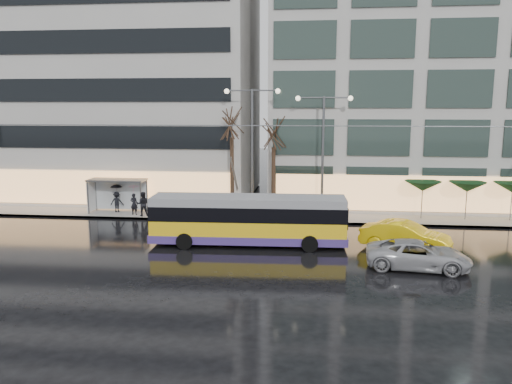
# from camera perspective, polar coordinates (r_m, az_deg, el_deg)

# --- Properties ---
(ground) EXTENTS (140.00, 140.00, 0.00)m
(ground) POSITION_cam_1_polar(r_m,az_deg,el_deg) (26.48, -7.51, -7.83)
(ground) COLOR black
(ground) RESTS_ON ground
(sidewalk) EXTENTS (80.00, 10.00, 0.15)m
(sidewalk) POSITION_cam_1_polar(r_m,az_deg,el_deg) (39.51, 0.11, -1.73)
(sidewalk) COLOR gray
(sidewalk) RESTS_ON ground
(kerb) EXTENTS (80.00, 0.10, 0.15)m
(kerb) POSITION_cam_1_polar(r_m,az_deg,el_deg) (34.71, -0.76, -3.36)
(kerb) COLOR slate
(kerb) RESTS_ON ground
(building_left) EXTENTS (34.00, 14.00, 22.00)m
(building_left) POSITION_cam_1_polar(r_m,az_deg,el_deg) (48.89, -21.25, 12.89)
(building_left) COLOR #ACA9A4
(building_left) RESTS_ON sidewalk
(building_right) EXTENTS (32.00, 14.00, 25.00)m
(building_right) POSITION_cam_1_polar(r_m,az_deg,el_deg) (45.59, 23.43, 14.91)
(building_right) COLOR #ACA9A4
(building_right) RESTS_ON sidewalk
(trolleybus) EXTENTS (11.27, 4.49, 5.19)m
(trolleybus) POSITION_cam_1_polar(r_m,az_deg,el_deg) (28.84, -0.90, -3.38)
(trolleybus) COLOR yellow
(trolleybus) RESTS_ON ground
(catenary) EXTENTS (42.24, 5.12, 7.00)m
(catenary) POSITION_cam_1_polar(r_m,az_deg,el_deg) (33.04, -2.74, 3.32)
(catenary) COLOR #595B60
(catenary) RESTS_ON ground
(bus_shelter) EXTENTS (4.20, 1.60, 2.51)m
(bus_shelter) POSITION_cam_1_polar(r_m,az_deg,el_deg) (38.53, -15.98, 0.44)
(bus_shelter) COLOR #595B60
(bus_shelter) RESTS_ON sidewalk
(street_lamp_near) EXTENTS (3.96, 0.36, 9.03)m
(street_lamp_near) POSITION_cam_1_polar(r_m,az_deg,el_deg) (35.59, -0.44, 6.60)
(street_lamp_near) COLOR #595B60
(street_lamp_near) RESTS_ON sidewalk
(street_lamp_far) EXTENTS (3.96, 0.36, 8.53)m
(street_lamp_far) POSITION_cam_1_polar(r_m,az_deg,el_deg) (35.38, 7.68, 6.05)
(street_lamp_far) COLOR #595B60
(street_lamp_far) RESTS_ON sidewalk
(tree_a) EXTENTS (3.20, 3.20, 8.40)m
(tree_a) POSITION_cam_1_polar(r_m,az_deg,el_deg) (35.94, -2.80, 8.37)
(tree_a) COLOR black
(tree_a) RESTS_ON sidewalk
(tree_b) EXTENTS (3.20, 3.20, 7.70)m
(tree_b) POSITION_cam_1_polar(r_m,az_deg,el_deg) (35.82, 2.04, 7.27)
(tree_b) COLOR black
(tree_b) RESTS_ON sidewalk
(parasol_a) EXTENTS (2.50, 2.50, 2.65)m
(parasol_a) POSITION_cam_1_polar(r_m,az_deg,el_deg) (36.78, 18.52, 0.64)
(parasol_a) COLOR #595B60
(parasol_a) RESTS_ON sidewalk
(parasol_b) EXTENTS (2.50, 2.50, 2.65)m
(parasol_b) POSITION_cam_1_polar(r_m,az_deg,el_deg) (37.53, 23.00, 0.55)
(parasol_b) COLOR #595B60
(parasol_b) RESTS_ON sidewalk
(taxi_b) EXTENTS (5.17, 3.55, 1.61)m
(taxi_b) POSITION_cam_1_polar(r_m,az_deg,el_deg) (29.19, 16.68, -4.85)
(taxi_b) COLOR yellow
(taxi_b) RESTS_ON ground
(sedan_silver) EXTENTS (5.30, 2.91, 1.41)m
(sedan_silver) POSITION_cam_1_polar(r_m,az_deg,el_deg) (26.18, 18.05, -6.84)
(sedan_silver) COLOR #A6A6AA
(sedan_silver) RESTS_ON ground
(pedestrian_a) EXTENTS (1.09, 1.10, 2.19)m
(pedestrian_a) POSITION_cam_1_polar(r_m,az_deg,el_deg) (37.25, -13.80, -0.31)
(pedestrian_a) COLOR black
(pedestrian_a) RESTS_ON sidewalk
(pedestrian_b) EXTENTS (0.97, 0.83, 1.76)m
(pedestrian_b) POSITION_cam_1_polar(r_m,az_deg,el_deg) (36.78, -12.80, -1.34)
(pedestrian_b) COLOR black
(pedestrian_b) RESTS_ON sidewalk
(pedestrian_c) EXTENTS (1.03, 0.88, 2.11)m
(pedestrian_c) POSITION_cam_1_polar(r_m,az_deg,el_deg) (38.55, -15.63, -0.58)
(pedestrian_c) COLOR black
(pedestrian_c) RESTS_ON sidewalk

